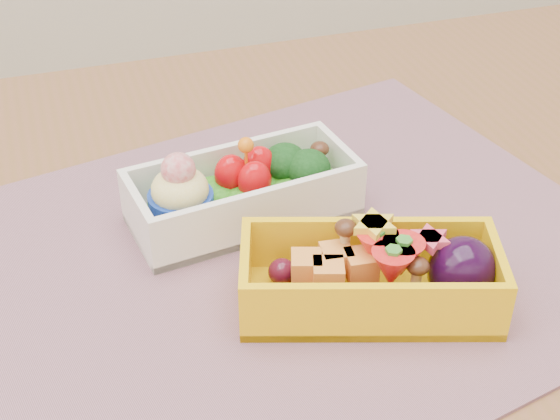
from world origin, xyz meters
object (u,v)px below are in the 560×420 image
object	(u,v)px
placemat	(272,259)
table	(334,378)
bento_white	(242,192)
bento_yellow	(376,276)

from	to	relation	value
placemat	table	bearing A→B (deg)	-41.21
table	bento_white	distance (m)	0.16
bento_yellow	table	bearing A→B (deg)	126.46
bento_white	bento_yellow	xyz separation A→B (m)	(0.06, -0.12, 0.00)
bento_white	bento_yellow	world-z (taller)	bento_white
placemat	bento_yellow	xyz separation A→B (m)	(0.05, -0.07, 0.03)
table	bento_yellow	size ratio (longest dim) A/B	6.56
bento_white	placemat	bearing A→B (deg)	-91.22
placemat	bento_white	world-z (taller)	bento_white
placemat	bento_yellow	bearing A→B (deg)	-53.41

